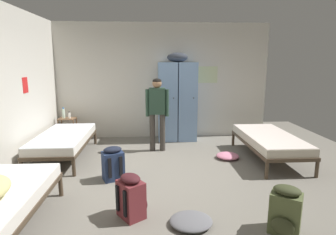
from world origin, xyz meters
The scene contains 14 objects.
ground_plane centered at (0.00, 0.00, 0.00)m, with size 8.12×8.12×0.00m, color slate.
room_backdrop centered at (-1.26, 1.30, 1.39)m, with size 5.20×5.12×2.78m.
locker_bank centered at (0.35, 2.25, 0.97)m, with size 0.90×0.55×2.07m.
shelf_unit centered at (-2.24, 2.21, 0.35)m, with size 0.38×0.30×0.57m.
bed_left_rear centered at (-1.99, 1.06, 0.38)m, with size 0.90×1.90×0.49m.
bed_right centered at (1.99, 0.75, 0.38)m, with size 0.90×1.90×0.49m.
person_traveler centered at (-0.15, 1.41, 0.92)m, with size 0.48×0.21×1.53m.
water_bottle centered at (-2.32, 2.23, 0.68)m, with size 0.07×0.07×0.25m.
lotion_bottle centered at (-2.17, 2.17, 0.64)m, with size 0.05×0.05×0.16m.
backpack_maroon centered at (-0.53, -1.15, 0.26)m, with size 0.41×0.41×0.55m.
backpack_navy centered at (-0.90, -0.02, 0.26)m, with size 0.39×0.40×0.55m.
backpack_olive centered at (1.17, -1.59, 0.26)m, with size 0.41×0.41×0.55m.
clothes_pile_grey centered at (0.16, -1.38, 0.05)m, with size 0.50×0.46×0.10m.
clothes_pile_pink centered at (1.21, 0.82, 0.05)m, with size 0.44×0.43×0.11m.
Camera 1 is at (-0.29, -4.28, 1.87)m, focal length 29.71 mm.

